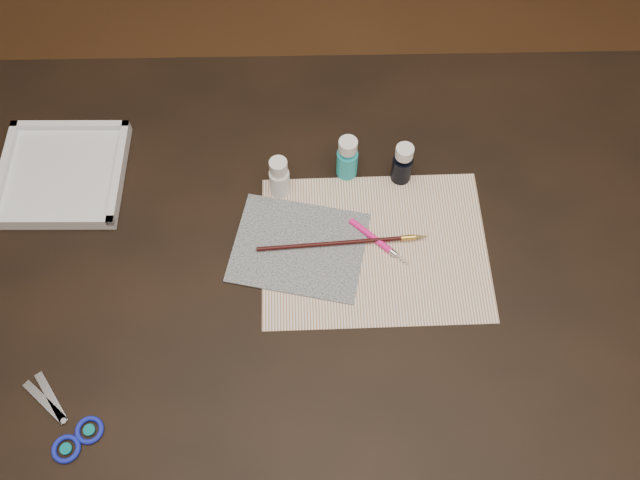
{
  "coord_description": "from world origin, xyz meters",
  "views": [
    {
      "loc": [
        -0.01,
        -0.56,
        1.81
      ],
      "look_at": [
        0.0,
        0.0,
        0.8
      ],
      "focal_mm": 40.0,
      "sensor_mm": 36.0,
      "label": 1
    }
  ],
  "objects_px": {
    "paint_bottle_white": "(279,177)",
    "palette_tray": "(62,173)",
    "paint_bottle_navy": "(403,163)",
    "paint_bottle_cyan": "(347,158)",
    "paper": "(374,248)",
    "scissors": "(55,417)",
    "canvas": "(299,247)"
  },
  "relations": [
    {
      "from": "paint_bottle_white",
      "to": "canvas",
      "type": "bearing_deg",
      "value": -74.67
    },
    {
      "from": "scissors",
      "to": "canvas",
      "type": "bearing_deg",
      "value": -100.87
    },
    {
      "from": "canvas",
      "to": "scissors",
      "type": "relative_size",
      "value": 1.32
    },
    {
      "from": "scissors",
      "to": "palette_tray",
      "type": "bearing_deg",
      "value": -41.26
    },
    {
      "from": "paper",
      "to": "paint_bottle_navy",
      "type": "bearing_deg",
      "value": 69.2
    },
    {
      "from": "paint_bottle_navy",
      "to": "palette_tray",
      "type": "bearing_deg",
      "value": 178.85
    },
    {
      "from": "paint_bottle_white",
      "to": "palette_tray",
      "type": "xyz_separation_m",
      "value": [
        -0.39,
        0.04,
        -0.03
      ]
    },
    {
      "from": "canvas",
      "to": "paint_bottle_navy",
      "type": "distance_m",
      "value": 0.23
    },
    {
      "from": "paint_bottle_cyan",
      "to": "palette_tray",
      "type": "xyz_separation_m",
      "value": [
        -0.51,
        -0.0,
        -0.03
      ]
    },
    {
      "from": "paint_bottle_cyan",
      "to": "paint_bottle_navy",
      "type": "distance_m",
      "value": 0.1
    },
    {
      "from": "scissors",
      "to": "paint_bottle_cyan",
      "type": "bearing_deg",
      "value": -94.59
    },
    {
      "from": "canvas",
      "to": "paint_bottle_navy",
      "type": "xyz_separation_m",
      "value": [
        0.18,
        0.14,
        0.04
      ]
    },
    {
      "from": "paint_bottle_cyan",
      "to": "canvas",
      "type": "bearing_deg",
      "value": -119.4
    },
    {
      "from": "paint_bottle_white",
      "to": "palette_tray",
      "type": "relative_size",
      "value": 0.4
    },
    {
      "from": "paper",
      "to": "paint_bottle_cyan",
      "type": "relative_size",
      "value": 4.18
    },
    {
      "from": "paper",
      "to": "paint_bottle_white",
      "type": "height_order",
      "value": "paint_bottle_white"
    },
    {
      "from": "canvas",
      "to": "paint_bottle_white",
      "type": "xyz_separation_m",
      "value": [
        -0.03,
        0.12,
        0.04
      ]
    },
    {
      "from": "paint_bottle_navy",
      "to": "palette_tray",
      "type": "distance_m",
      "value": 0.6
    },
    {
      "from": "paper",
      "to": "paint_bottle_cyan",
      "type": "xyz_separation_m",
      "value": [
        -0.04,
        0.16,
        0.04
      ]
    },
    {
      "from": "paint_bottle_white",
      "to": "scissors",
      "type": "height_order",
      "value": "paint_bottle_white"
    },
    {
      "from": "paint_bottle_navy",
      "to": "paint_bottle_cyan",
      "type": "bearing_deg",
      "value": 172.43
    },
    {
      "from": "paint_bottle_cyan",
      "to": "scissors",
      "type": "xyz_separation_m",
      "value": [
        -0.45,
        -0.43,
        -0.04
      ]
    },
    {
      "from": "paint_bottle_white",
      "to": "paint_bottle_cyan",
      "type": "bearing_deg",
      "value": 17.05
    },
    {
      "from": "canvas",
      "to": "palette_tray",
      "type": "bearing_deg",
      "value": 160.03
    },
    {
      "from": "paint_bottle_white",
      "to": "paint_bottle_navy",
      "type": "distance_m",
      "value": 0.22
    },
    {
      "from": "paint_bottle_navy",
      "to": "scissors",
      "type": "xyz_separation_m",
      "value": [
        -0.55,
        -0.42,
        -0.04
      ]
    },
    {
      "from": "canvas",
      "to": "palette_tray",
      "type": "height_order",
      "value": "palette_tray"
    },
    {
      "from": "canvas",
      "to": "paint_bottle_white",
      "type": "relative_size",
      "value": 2.54
    },
    {
      "from": "paper",
      "to": "canvas",
      "type": "xyz_separation_m",
      "value": [
        -0.13,
        0.0,
        0.0
      ]
    },
    {
      "from": "paper",
      "to": "palette_tray",
      "type": "height_order",
      "value": "palette_tray"
    },
    {
      "from": "paint_bottle_navy",
      "to": "paper",
      "type": "bearing_deg",
      "value": -110.8
    },
    {
      "from": "palette_tray",
      "to": "paint_bottle_white",
      "type": "bearing_deg",
      "value": -5.25
    }
  ]
}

